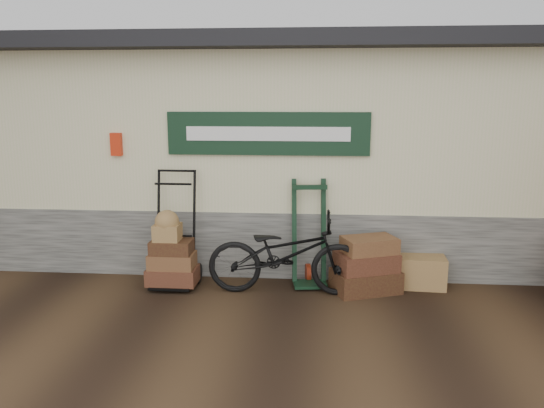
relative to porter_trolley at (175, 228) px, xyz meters
The scene contains 7 objects.
ground 1.80m from the porter_trolley, 24.63° to the right, with size 80.00×80.00×0.00m, color black.
station_building 2.67m from the porter_trolley, 54.30° to the left, with size 14.40×4.10×3.20m.
porter_trolley is the anchor object (origin of this frame).
green_barrow 1.74m from the porter_trolley, ahead, with size 0.50×0.42×1.38m, color black, non-canonical shape.
suitcase_stack 2.49m from the porter_trolley, ahead, with size 0.80×0.50×0.71m, color #3B1A12, non-canonical shape.
wicker_hamper 3.22m from the porter_trolley, ahead, with size 0.62×0.41×0.41m, color brown.
bicycle 1.48m from the porter_trolley, ahead, with size 1.94×0.68×1.13m, color black.
Camera 1 is at (0.31, -5.82, 2.43)m, focal length 35.00 mm.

